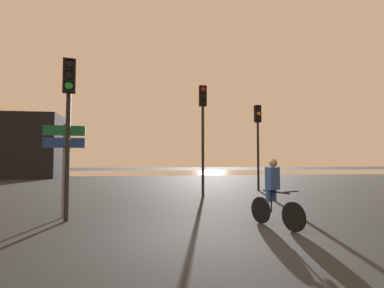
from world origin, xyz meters
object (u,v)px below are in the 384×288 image
(traffic_light_center, at_px, (203,120))
(traffic_light_far_right, at_px, (258,131))
(traffic_light_near_left, at_px, (68,107))
(direction_sign_post, at_px, (64,153))
(distant_building, at_px, (9,146))
(cyclist, at_px, (274,192))

(traffic_light_center, height_order, traffic_light_far_right, traffic_light_center)
(traffic_light_far_right, bearing_deg, traffic_light_near_left, 36.91)
(traffic_light_near_left, height_order, direction_sign_post, traffic_light_near_left)
(traffic_light_far_right, distance_m, direction_sign_post, 10.25)
(traffic_light_far_right, xyz_separation_m, direction_sign_post, (-7.99, -6.28, -1.32))
(direction_sign_post, bearing_deg, traffic_light_far_right, -148.38)
(traffic_light_center, bearing_deg, direction_sign_post, 41.84)
(traffic_light_near_left, relative_size, direction_sign_post, 1.64)
(distant_building, xyz_separation_m, traffic_light_far_right, (18.06, -13.62, 0.26))
(traffic_light_far_right, bearing_deg, distant_building, -41.26)
(traffic_light_far_right, bearing_deg, cyclist, 67.53)
(traffic_light_far_right, height_order, direction_sign_post, traffic_light_far_right)
(traffic_light_center, bearing_deg, traffic_light_near_left, 46.58)
(traffic_light_center, relative_size, direction_sign_post, 1.87)
(traffic_light_far_right, xyz_separation_m, cyclist, (-2.68, -8.15, -2.29))
(direction_sign_post, xyz_separation_m, cyclist, (5.31, -1.86, -0.97))
(cyclist, bearing_deg, traffic_light_near_left, -36.52)
(distant_building, bearing_deg, traffic_light_far_right, -37.01)
(traffic_light_near_left, bearing_deg, distant_building, -77.90)
(distant_building, bearing_deg, traffic_light_near_left, -63.24)
(direction_sign_post, bearing_deg, traffic_light_center, -145.11)
(distant_building, bearing_deg, cyclist, -54.75)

